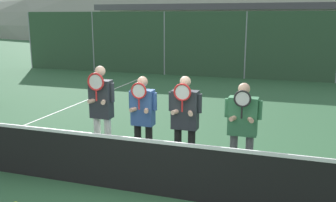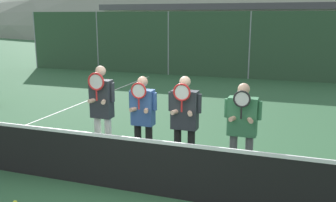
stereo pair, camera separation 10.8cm
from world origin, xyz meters
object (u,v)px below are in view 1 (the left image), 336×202
player_leftmost (101,108)px  car_left_of_center (230,54)px  player_center_left (143,116)px  player_rightmost (242,124)px  car_far_left (132,50)px  player_center_right (185,118)px

player_leftmost → car_left_of_center: (0.37, 12.88, -0.17)m
player_center_left → player_rightmost: size_ratio=1.01×
player_rightmost → car_far_left: car_far_left is taller
player_center_right → player_rightmost: (0.97, 0.08, -0.04)m
car_far_left → player_center_left: bearing=-65.6°
player_leftmost → player_center_right: (1.62, -0.04, -0.05)m
player_center_right → player_rightmost: player_center_right is taller
player_center_right → car_far_left: car_far_left is taller
car_far_left → car_left_of_center: bearing=-0.2°
player_center_right → car_left_of_center: car_left_of_center is taller
player_center_left → car_far_left: car_far_left is taller
player_rightmost → car_far_left: 14.94m
player_rightmost → car_far_left: size_ratio=0.36×
player_rightmost → player_center_right: bearing=-175.5°
player_leftmost → car_left_of_center: size_ratio=0.43×
player_leftmost → player_rightmost: player_leftmost is taller
player_center_right → car_left_of_center: size_ratio=0.41×
player_leftmost → player_rightmost: size_ratio=1.10×
player_center_right → player_leftmost: bearing=178.6°
player_leftmost → car_left_of_center: player_leftmost is taller
player_leftmost → car_far_left: size_ratio=0.39×
player_rightmost → player_center_left: bearing=-179.9°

